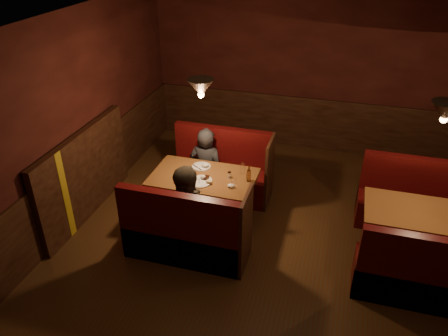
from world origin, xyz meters
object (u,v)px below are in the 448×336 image
(second_bench_near, at_px, (420,279))
(diner_a, at_px, (206,153))
(main_table, at_px, (205,187))
(second_bench_far, at_px, (410,205))
(main_bench_near, at_px, (186,237))
(main_bench_far, at_px, (222,174))
(diner_b, at_px, (189,200))
(second_table, at_px, (415,224))

(second_bench_near, bearing_deg, diner_a, 154.30)
(main_table, bearing_deg, second_bench_far, 15.41)
(main_table, bearing_deg, second_bench_near, -15.05)
(second_bench_near, distance_m, diner_a, 3.39)
(second_bench_far, distance_m, second_bench_near, 1.54)
(main_bench_near, distance_m, second_bench_far, 3.23)
(main_table, xyz_separation_m, main_bench_far, (0.02, 0.82, -0.25))
(second_bench_near, bearing_deg, main_bench_far, 150.65)
(main_bench_far, height_order, diner_b, diner_b)
(main_bench_near, xyz_separation_m, diner_b, (-0.00, 0.18, 0.45))
(main_bench_far, xyz_separation_m, diner_b, (-0.00, -1.46, 0.45))
(second_bench_far, xyz_separation_m, diner_a, (-3.03, -0.08, 0.43))
(main_table, bearing_deg, diner_b, -88.60)
(main_bench_far, height_order, second_table, main_bench_far)
(second_bench_near, distance_m, diner_b, 2.85)
(main_table, height_order, second_bench_near, second_bench_near)
(main_bench_near, height_order, diner_a, diner_a)
(main_table, xyz_separation_m, second_bench_far, (2.82, 0.78, -0.27))
(diner_a, bearing_deg, main_table, 108.45)
(diner_a, distance_m, diner_b, 1.35)
(second_bench_near, relative_size, diner_a, 0.94)
(main_bench_near, xyz_separation_m, second_table, (2.78, 0.83, 0.19))
(main_table, distance_m, second_table, 2.79)
(second_table, xyz_separation_m, second_bench_near, (0.03, -0.77, -0.21))
(second_bench_near, xyz_separation_m, diner_a, (-3.03, 1.46, 0.43))
(second_bench_far, xyz_separation_m, second_bench_near, (0.00, -1.54, 0.00))
(second_table, distance_m, second_bench_near, 0.80)
(main_table, relative_size, main_bench_near, 0.91)
(diner_b, bearing_deg, main_bench_near, -114.14)
(main_bench_far, bearing_deg, main_bench_near, -90.00)
(main_table, relative_size, second_table, 1.12)
(second_bench_far, bearing_deg, main_table, -164.59)
(second_bench_far, bearing_deg, diner_a, -178.50)
(main_table, distance_m, diner_b, 0.67)
(second_table, bearing_deg, diner_b, -166.88)
(main_bench_far, xyz_separation_m, second_bench_far, (2.80, -0.04, -0.02))
(main_bench_far, distance_m, second_table, 2.90)
(main_bench_far, relative_size, diner_a, 1.05)
(second_table, bearing_deg, main_table, -179.80)
(main_table, bearing_deg, main_bench_far, 88.87)
(main_bench_far, height_order, second_bench_far, main_bench_far)
(main_table, height_order, second_bench_far, second_bench_far)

